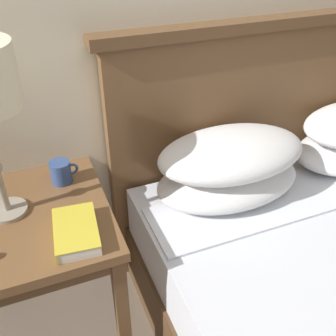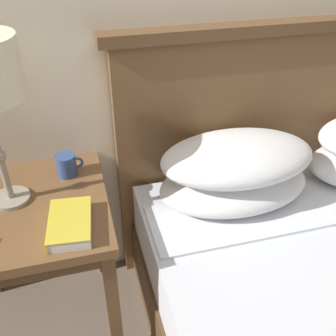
{
  "view_description": "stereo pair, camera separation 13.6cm",
  "coord_description": "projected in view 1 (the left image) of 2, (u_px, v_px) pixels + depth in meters",
  "views": [
    {
      "loc": [
        -0.42,
        -0.32,
        1.53
      ],
      "look_at": [
        -0.01,
        0.72,
        0.77
      ],
      "focal_mm": 42.0,
      "sensor_mm": 36.0,
      "label": 1
    },
    {
      "loc": [
        -0.3,
        -0.37,
        1.53
      ],
      "look_at": [
        -0.01,
        0.72,
        0.77
      ],
      "focal_mm": 42.0,
      "sensor_mm": 36.0,
      "label": 2
    }
  ],
  "objects": [
    {
      "name": "coffee_mug",
      "position": [
        61.0,
        172.0,
        1.44
      ],
      "size": [
        0.1,
        0.08,
        0.08
      ],
      "color": "#334C84",
      "rests_on": "nightstand"
    },
    {
      "name": "book_on_nightstand",
      "position": [
        75.0,
        231.0,
        1.21
      ],
      "size": [
        0.15,
        0.23,
        0.04
      ],
      "color": "silver",
      "rests_on": "nightstand"
    },
    {
      "name": "nightstand",
      "position": [
        26.0,
        237.0,
        1.35
      ],
      "size": [
        0.58,
        0.58,
        0.67
      ],
      "color": "brown",
      "rests_on": "ground_plane"
    }
  ]
}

